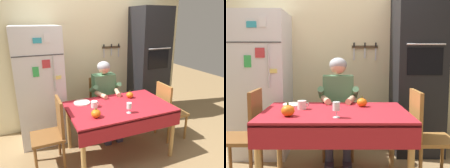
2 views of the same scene
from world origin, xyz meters
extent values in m
plane|color=#93754C|center=(0.00, 0.00, 0.00)|extent=(10.00, 10.00, 0.00)
cube|color=beige|center=(0.05, 1.35, 1.30)|extent=(3.70, 0.10, 2.60)
cube|color=#4C3823|center=(0.40, 1.29, 1.38)|extent=(0.36, 0.02, 0.04)
cube|color=silver|center=(0.25, 1.28, 1.28)|extent=(0.02, 0.01, 0.16)
cube|color=black|center=(0.25, 1.28, 1.41)|extent=(0.02, 0.01, 0.06)
cube|color=silver|center=(0.40, 1.28, 1.30)|extent=(0.02, 0.01, 0.14)
cube|color=black|center=(0.40, 1.28, 1.41)|extent=(0.02, 0.01, 0.06)
cube|color=silver|center=(0.55, 1.28, 1.28)|extent=(0.02, 0.01, 0.17)
cube|color=black|center=(0.55, 1.28, 1.41)|extent=(0.02, 0.01, 0.06)
cube|color=silver|center=(-0.95, 0.96, 0.90)|extent=(0.68, 0.68, 1.80)
cylinder|color=silver|center=(-0.76, 0.60, 1.15)|extent=(0.02, 0.02, 0.50)
cube|color=#333335|center=(-0.95, 0.62, 1.42)|extent=(0.67, 0.01, 0.01)
cube|color=teal|center=(-0.95, 0.61, 1.62)|extent=(0.11, 0.01, 0.07)
cube|color=#E5D666|center=(-0.72, 0.61, 1.09)|extent=(0.10, 0.02, 0.05)
cube|color=green|center=(-1.01, 0.61, 1.20)|extent=(0.08, 0.01, 0.14)
cube|color=silver|center=(-0.82, 0.61, 1.65)|extent=(0.08, 0.01, 0.12)
cube|color=#B73338|center=(-0.86, 0.61, 1.30)|extent=(0.11, 0.01, 0.11)
cube|color=black|center=(1.05, 1.00, 1.05)|extent=(0.60, 0.60, 2.10)
cube|color=black|center=(1.05, 0.70, 1.20)|extent=(0.42, 0.01, 0.32)
cylinder|color=silver|center=(1.05, 0.67, 1.40)|extent=(0.45, 0.02, 0.02)
cylinder|color=tan|center=(-0.64, -0.29, 0.35)|extent=(0.06, 0.06, 0.70)
cylinder|color=tan|center=(-0.64, 0.49, 0.35)|extent=(0.06, 0.06, 0.70)
cylinder|color=tan|center=(0.64, -0.29, 0.35)|extent=(0.06, 0.06, 0.70)
cylinder|color=tan|center=(0.64, 0.49, 0.35)|extent=(0.06, 0.06, 0.70)
cube|color=#A81E28|center=(0.00, 0.10, 0.72)|extent=(1.40, 0.90, 0.04)
cube|color=#A81E28|center=(0.00, -0.34, 0.62)|extent=(1.40, 0.01, 0.20)
cube|color=brown|center=(0.03, 0.79, 0.43)|extent=(0.40, 0.40, 0.04)
cube|color=brown|center=(0.03, 0.97, 0.69)|extent=(0.36, 0.04, 0.48)
cylinder|color=brown|center=(-0.14, 0.62, 0.21)|extent=(0.04, 0.04, 0.41)
cylinder|color=brown|center=(-0.14, 0.96, 0.21)|extent=(0.04, 0.04, 0.41)
cylinder|color=brown|center=(0.20, 0.62, 0.21)|extent=(0.04, 0.04, 0.41)
cylinder|color=brown|center=(0.20, 0.96, 0.21)|extent=(0.04, 0.04, 0.41)
cube|color=#38384C|center=(-0.07, 0.41, 0.04)|extent=(0.10, 0.22, 0.08)
cube|color=#38384C|center=(0.13, 0.41, 0.04)|extent=(0.10, 0.22, 0.08)
cylinder|color=#38384C|center=(-0.07, 0.47, 0.23)|extent=(0.09, 0.09, 0.38)
cylinder|color=#38384C|center=(0.13, 0.47, 0.23)|extent=(0.09, 0.09, 0.38)
cube|color=#38384C|center=(-0.06, 0.63, 0.50)|extent=(0.12, 0.40, 0.11)
cube|color=#38384C|center=(0.12, 0.63, 0.50)|extent=(0.12, 0.40, 0.11)
cube|color=#4C7F56|center=(0.03, 0.75, 0.79)|extent=(0.36, 0.20, 0.48)
cylinder|color=#4C7F56|center=(-0.17, 0.68, 0.83)|extent=(0.07, 0.26, 0.18)
cylinder|color=#4C7F56|center=(0.23, 0.68, 0.83)|extent=(0.07, 0.26, 0.18)
cylinder|color=#D8A884|center=(-0.11, 0.51, 0.78)|extent=(0.13, 0.27, 0.07)
cylinder|color=#D8A884|center=(0.17, 0.51, 0.78)|extent=(0.13, 0.27, 0.07)
sphere|color=#D8A884|center=(0.03, 0.73, 1.14)|extent=(0.19, 0.19, 0.19)
ellipsoid|color=#99999E|center=(0.03, 0.74, 1.16)|extent=(0.21, 0.21, 0.17)
cube|color=#9E6B33|center=(0.98, 0.16, 0.43)|extent=(0.40, 0.40, 0.04)
cube|color=#9E6B33|center=(0.80, 0.16, 0.69)|extent=(0.04, 0.36, 0.48)
cylinder|color=#9E6B33|center=(1.15, -0.01, 0.21)|extent=(0.04, 0.04, 0.41)
cylinder|color=#9E6B33|center=(0.81, -0.01, 0.21)|extent=(0.04, 0.04, 0.41)
cylinder|color=#9E6B33|center=(1.15, 0.33, 0.21)|extent=(0.04, 0.04, 0.41)
cylinder|color=#9E6B33|center=(0.81, 0.33, 0.21)|extent=(0.04, 0.04, 0.41)
cube|color=brown|center=(-0.98, 0.19, 0.43)|extent=(0.40, 0.40, 0.04)
cube|color=brown|center=(-0.80, 0.19, 0.69)|extent=(0.04, 0.36, 0.48)
cylinder|color=brown|center=(-1.15, 0.36, 0.21)|extent=(0.04, 0.04, 0.41)
cylinder|color=brown|center=(-0.81, 0.36, 0.21)|extent=(0.04, 0.04, 0.41)
cylinder|color=brown|center=(-1.15, 0.02, 0.21)|extent=(0.04, 0.04, 0.41)
cylinder|color=brown|center=(-0.81, 0.02, 0.21)|extent=(0.04, 0.04, 0.41)
cylinder|color=white|center=(-0.33, 0.18, 0.78)|extent=(0.09, 0.09, 0.09)
torus|color=white|center=(-0.28, 0.18, 0.79)|extent=(0.05, 0.01, 0.05)
cylinder|color=white|center=(0.01, -0.17, 0.74)|extent=(0.06, 0.06, 0.01)
cylinder|color=white|center=(0.01, -0.17, 0.77)|extent=(0.01, 0.01, 0.06)
cylinder|color=white|center=(0.01, -0.17, 0.84)|extent=(0.06, 0.06, 0.08)
ellipsoid|color=orange|center=(-0.41, -0.12, 0.79)|extent=(0.12, 0.12, 0.10)
cylinder|color=#4C6023|center=(-0.41, -0.12, 0.85)|extent=(0.02, 0.02, 0.02)
ellipsoid|color=orange|center=(0.28, 0.31, 0.79)|extent=(0.11, 0.11, 0.09)
cylinder|color=#4C6023|center=(0.28, 0.31, 0.84)|extent=(0.02, 0.02, 0.02)
cylinder|color=silver|center=(-0.45, 0.39, 0.75)|extent=(0.23, 0.23, 0.02)
camera|label=1|loc=(-1.18, -2.34, 1.89)|focal=33.83mm
camera|label=2|loc=(0.03, -2.41, 1.29)|focal=42.40mm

